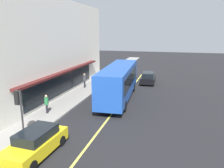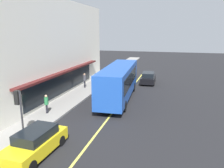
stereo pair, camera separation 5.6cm
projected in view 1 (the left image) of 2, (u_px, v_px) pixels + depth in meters
ground at (116, 109)px, 20.48m from camera, size 120.00×120.00×0.00m
sidewalk at (66, 103)px, 21.78m from camera, size 80.00×2.69×0.15m
lane_centre_stripe at (116, 108)px, 20.48m from camera, size 36.00×0.16×0.01m
storefront_building at (25, 48)px, 24.58m from camera, size 24.06×9.95×10.29m
bus at (119, 81)px, 22.86m from camera, size 11.26×3.17×3.50m
traffic_light at (19, 103)px, 14.00m from camera, size 0.30×0.52×3.20m
car_black at (148, 78)px, 30.34m from camera, size 4.36×1.98×1.52m
car_yellow at (36, 143)px, 12.67m from camera, size 4.38×2.02×1.52m
pedestrian_waiting at (46, 102)px, 18.68m from camera, size 0.34×0.34×1.63m
pedestrian_by_curb at (85, 79)px, 27.24m from camera, size 0.34×0.34×1.79m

